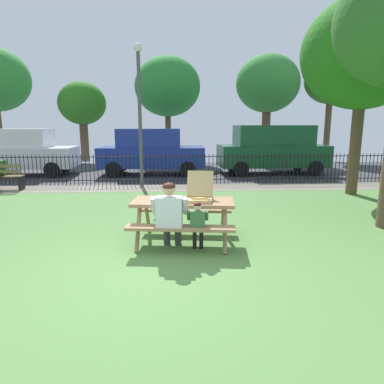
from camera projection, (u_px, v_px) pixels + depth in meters
ground at (154, 236)px, 6.41m from camera, size 28.00×11.46×0.02m
cobblestone_walkway at (163, 188)px, 11.33m from camera, size 28.00×1.40×0.01m
street_asphalt at (167, 171)px, 15.40m from camera, size 28.00×6.90×0.01m
picnic_table_foreground at (183, 210)px, 6.01m from camera, size 1.95×1.66×0.79m
pizza_box_open at (199, 195)px, 5.98m from camera, size 0.56×0.65×0.50m
pizza_slice_on_table at (168, 199)px, 6.04m from camera, size 0.23×0.28×0.02m
adult_at_table at (170, 213)px, 5.51m from camera, size 0.63×0.62×1.19m
child_at_table at (198, 222)px, 5.49m from camera, size 0.36×0.35×0.87m
iron_fence_streetside at (164, 169)px, 11.91m from camera, size 18.05×0.03×1.08m
lamp_post_walkway at (140, 103)px, 11.01m from camera, size 0.28×0.28×4.67m
tree_midground_left at (364, 53)px, 9.54m from camera, size 3.54×3.54×5.72m
parked_car_far_left at (20, 151)px, 13.94m from camera, size 4.46×2.03×1.94m
parked_car_left at (151, 151)px, 14.20m from camera, size 4.42×1.96×1.94m
parked_car_center at (272, 148)px, 14.42m from camera, size 4.66×2.08×2.08m
far_tree_midleft at (82, 104)px, 18.88m from camera, size 2.65×2.65×4.49m
far_tree_center at (168, 87)px, 18.91m from camera, size 3.71×3.71×5.90m
far_tree_midright at (268, 84)px, 19.15m from camera, size 3.62×3.62×6.06m
far_tree_right at (331, 81)px, 19.28m from camera, size 3.04×3.04×6.03m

